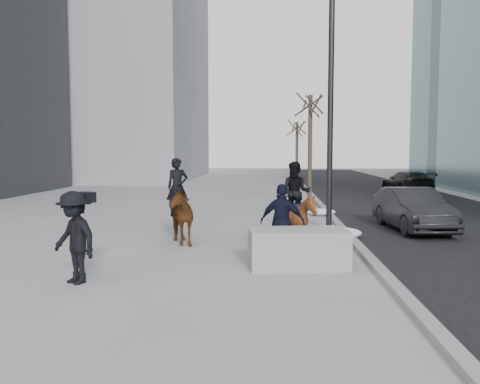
# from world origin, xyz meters

# --- Properties ---
(ground) EXTENTS (120.00, 120.00, 0.00)m
(ground) POSITION_xyz_m (0.00, 0.00, 0.00)
(ground) COLOR gray
(ground) RESTS_ON ground
(road) EXTENTS (8.00, 90.00, 0.01)m
(road) POSITION_xyz_m (7.00, 10.00, 0.01)
(road) COLOR black
(road) RESTS_ON ground
(curb) EXTENTS (0.25, 90.00, 0.12)m
(curb) POSITION_xyz_m (3.00, 10.00, 0.06)
(curb) COLOR gray
(curb) RESTS_ON ground
(planter) EXTENTS (2.19, 1.30, 0.83)m
(planter) POSITION_xyz_m (1.34, -0.30, 0.42)
(planter) COLOR #9A9A9C
(planter) RESTS_ON ground
(car_near) EXTENTS (1.77, 4.15, 1.33)m
(car_near) POSITION_xyz_m (5.21, 5.00, 0.67)
(car_near) COLOR black
(car_near) RESTS_ON ground
(car_far) EXTENTS (2.38, 4.66, 1.30)m
(car_far) POSITION_xyz_m (8.81, 19.29, 0.65)
(car_far) COLOR black
(car_far) RESTS_ON ground
(tree_near) EXTENTS (1.20, 1.20, 5.36)m
(tree_near) POSITION_xyz_m (2.40, 10.52, 2.68)
(tree_near) COLOR #372920
(tree_near) RESTS_ON ground
(tree_far) EXTENTS (1.20, 1.20, 4.75)m
(tree_far) POSITION_xyz_m (2.40, 21.29, 2.38)
(tree_far) COLOR #392D21
(tree_far) RESTS_ON ground
(mounted_left) EXTENTS (1.49, 1.97, 2.31)m
(mounted_left) POSITION_xyz_m (-1.78, 2.35, 0.86)
(mounted_left) COLOR #492B0E
(mounted_left) RESTS_ON ground
(mounted_right) EXTENTS (1.41, 1.53, 2.24)m
(mounted_right) POSITION_xyz_m (1.38, 1.45, 0.90)
(mounted_right) COLOR #4B2D0F
(mounted_right) RESTS_ON ground
(feeder) EXTENTS (1.09, 0.95, 1.75)m
(feeder) POSITION_xyz_m (1.02, 0.41, 0.88)
(feeder) COLOR black
(feeder) RESTS_ON ground
(camera_crew) EXTENTS (1.30, 1.18, 1.75)m
(camera_crew) POSITION_xyz_m (-2.94, -1.88, 0.89)
(camera_crew) COLOR black
(camera_crew) RESTS_ON ground
(lamppost) EXTENTS (0.25, 2.05, 9.09)m
(lamppost) POSITION_xyz_m (2.60, 4.82, 4.99)
(lamppost) COLOR black
(lamppost) RESTS_ON ground
(snow_piles) EXTENTS (1.29, 5.87, 0.33)m
(snow_piles) POSITION_xyz_m (2.70, 5.29, 0.16)
(snow_piles) COLOR white
(snow_piles) RESTS_ON ground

